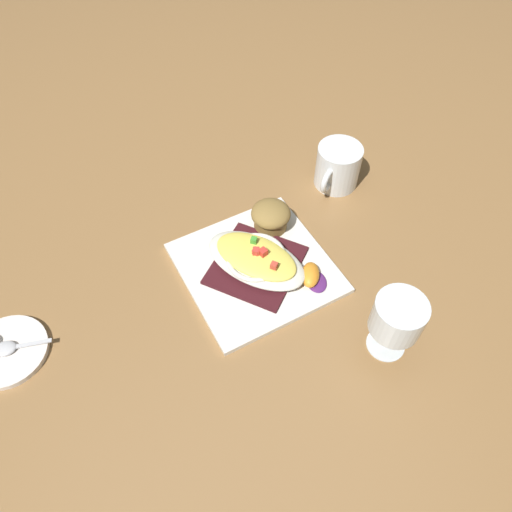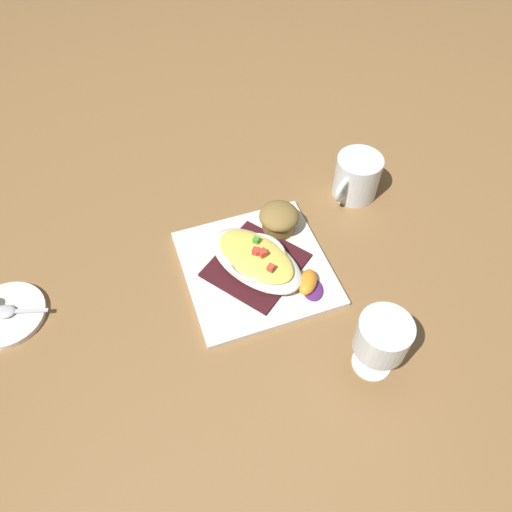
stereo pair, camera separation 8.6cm
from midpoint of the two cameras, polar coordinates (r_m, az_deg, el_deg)
ground_plane at (r=0.89m, az=-2.75°, el=-1.76°), size 2.60×2.60×0.00m
square_plate at (r=0.88m, az=-2.77°, el=-1.56°), size 0.29×0.29×0.01m
folded_napkin at (r=0.88m, az=-2.79°, el=-1.25°), size 0.21×0.21×0.01m
gratin_dish at (r=0.86m, az=-2.83°, el=-0.47°), size 0.22×0.20×0.04m
muffin at (r=0.92m, az=-0.92°, el=4.54°), size 0.07×0.07×0.05m
orange_garnish at (r=0.86m, az=3.72°, el=-2.57°), size 0.07×0.06×0.02m
coffee_mug at (r=1.02m, az=7.15°, el=10.07°), size 0.10×0.11×0.09m
stemmed_glass at (r=0.75m, az=13.16°, el=-7.44°), size 0.08×0.08×0.12m
creamer_saucer at (r=0.91m, az=-29.66°, el=-9.92°), size 0.13×0.13×0.01m
spoon at (r=0.90m, az=-29.67°, el=-9.59°), size 0.03×0.09×0.01m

